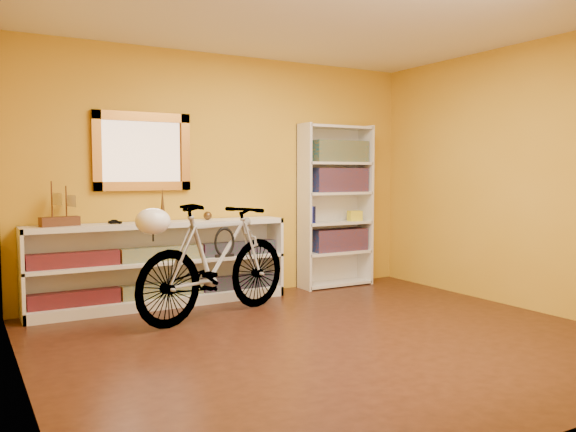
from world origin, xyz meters
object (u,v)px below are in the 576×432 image
bookcase (336,206)px  helmet (153,221)px  bicycle (216,260)px  console_unit (162,264)px

bookcase → helmet: bookcase is taller
bicycle → helmet: bicycle is taller
helmet → console_unit: bearing=68.6°
bicycle → helmet: size_ratio=6.20×
console_unit → helmet: (-0.35, -0.90, 0.51)m
console_unit → bookcase: bearing=0.7°
bicycle → helmet: (-0.65, -0.22, 0.40)m
console_unit → bicycle: (0.30, -0.68, 0.11)m
console_unit → helmet: size_ratio=8.92×
bookcase → bicycle: size_ratio=1.05×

